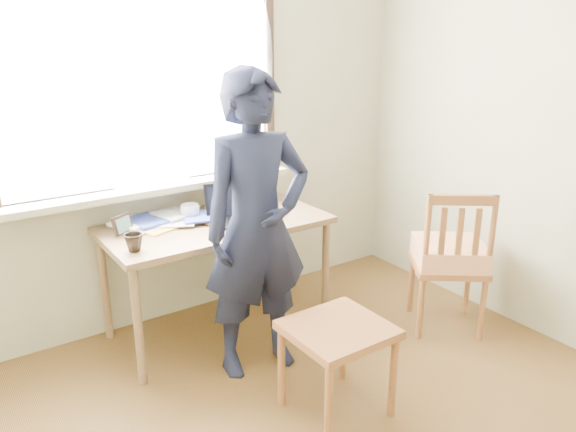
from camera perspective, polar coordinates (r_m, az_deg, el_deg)
room_shell at (r=2.07m, az=8.05°, el=11.88°), size 3.52×4.02×2.61m
desk at (r=3.51m, az=-7.28°, el=-1.78°), size 1.37×0.69×0.74m
laptop at (r=3.49m, az=-5.50°, el=0.40°), size 0.38×0.33×0.22m
mug_white at (r=3.55m, az=-9.93°, el=0.42°), size 0.16×0.16×0.09m
mug_dark at (r=3.11m, az=-15.39°, el=-2.60°), size 0.14×0.14×0.10m
mouse at (r=3.60m, az=-0.61°, el=0.43°), size 0.08×0.06×0.03m
desk_clutter at (r=3.52m, az=-12.73°, el=-0.32°), size 0.89×0.54×0.04m
book_a at (r=3.54m, az=-14.74°, el=-0.62°), size 0.29×0.31×0.02m
book_b at (r=3.89m, az=-4.28°, el=1.68°), size 0.29×0.32×0.02m
picture_frame at (r=3.36m, az=-16.47°, el=-0.97°), size 0.13×0.08×0.11m
work_chair at (r=2.85m, az=5.05°, el=-12.37°), size 0.48×0.45×0.48m
side_chair at (r=3.71m, az=16.10°, el=-3.90°), size 0.61×0.60×0.95m
person at (r=3.04m, az=-3.16°, el=-1.13°), size 0.66×0.47×1.69m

